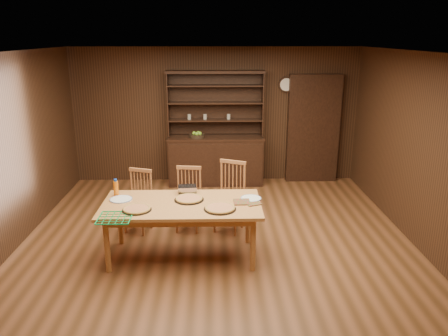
{
  "coord_description": "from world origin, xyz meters",
  "views": [
    {
      "loc": [
        -0.03,
        -5.41,
        2.81
      ],
      "look_at": [
        0.11,
        0.4,
        1.03
      ],
      "focal_mm": 35.0,
      "sensor_mm": 36.0,
      "label": 1
    }
  ],
  "objects_px": {
    "china_hutch": "(216,154)",
    "chair_left": "(139,199)",
    "chair_right": "(230,194)",
    "dining_table": "(182,209)",
    "juice_bottle": "(116,188)",
    "chair_center": "(189,197)"
  },
  "relations": [
    {
      "from": "china_hutch",
      "to": "chair_left",
      "type": "xyz_separation_m",
      "value": [
        -1.14,
        -2.11,
        -0.11
      ]
    },
    {
      "from": "chair_left",
      "to": "juice_bottle",
      "type": "relative_size",
      "value": 4.03
    },
    {
      "from": "chair_left",
      "to": "china_hutch",
      "type": "bearing_deg",
      "value": 80.04
    },
    {
      "from": "chair_right",
      "to": "juice_bottle",
      "type": "bearing_deg",
      "value": -136.07
    },
    {
      "from": "china_hutch",
      "to": "dining_table",
      "type": "bearing_deg",
      "value": -98.63
    },
    {
      "from": "china_hutch",
      "to": "chair_right",
      "type": "xyz_separation_m",
      "value": [
        0.21,
        -2.1,
        -0.04
      ]
    },
    {
      "from": "chair_right",
      "to": "chair_left",
      "type": "bearing_deg",
      "value": -155.9
    },
    {
      "from": "china_hutch",
      "to": "chair_right",
      "type": "relative_size",
      "value": 2.09
    },
    {
      "from": "dining_table",
      "to": "chair_right",
      "type": "distance_m",
      "value": 1.09
    },
    {
      "from": "dining_table",
      "to": "chair_left",
      "type": "xyz_separation_m",
      "value": [
        -0.69,
        0.86,
        -0.19
      ]
    },
    {
      "from": "dining_table",
      "to": "chair_center",
      "type": "height_order",
      "value": "chair_center"
    },
    {
      "from": "dining_table",
      "to": "juice_bottle",
      "type": "bearing_deg",
      "value": 161.28
    },
    {
      "from": "chair_center",
      "to": "juice_bottle",
      "type": "relative_size",
      "value": 4.12
    },
    {
      "from": "china_hutch",
      "to": "chair_left",
      "type": "bearing_deg",
      "value": -118.51
    },
    {
      "from": "china_hutch",
      "to": "juice_bottle",
      "type": "relative_size",
      "value": 9.44
    },
    {
      "from": "china_hutch",
      "to": "chair_right",
      "type": "distance_m",
      "value": 2.11
    },
    {
      "from": "dining_table",
      "to": "juice_bottle",
      "type": "distance_m",
      "value": 0.96
    },
    {
      "from": "chair_right",
      "to": "china_hutch",
      "type": "bearing_deg",
      "value": 119.54
    },
    {
      "from": "chair_center",
      "to": "chair_left",
      "type": "bearing_deg",
      "value": -170.54
    },
    {
      "from": "dining_table",
      "to": "juice_bottle",
      "type": "relative_size",
      "value": 8.77
    },
    {
      "from": "china_hutch",
      "to": "chair_center",
      "type": "bearing_deg",
      "value": -101.38
    },
    {
      "from": "dining_table",
      "to": "juice_bottle",
      "type": "height_order",
      "value": "juice_bottle"
    }
  ]
}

